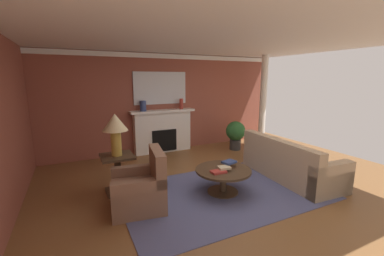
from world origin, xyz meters
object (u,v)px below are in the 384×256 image
Objects in this scene: fireplace at (163,132)px; sofa at (289,164)px; coffee_table at (223,175)px; vase_mantel_left at (143,106)px; armchair_near_window at (141,190)px; table_lamp at (115,126)px; vase_mantel_right at (181,104)px; potted_plant at (236,133)px; side_table at (118,171)px; mantel_mirror at (160,88)px.

fireplace is 0.84× the size of sofa.
coffee_table is 3.61× the size of vase_mantel_left.
armchair_near_window is 1.20m from table_lamp.
coffee_table is 3.40× the size of vase_mantel_right.
potted_plant is (1.86, 2.21, 0.16)m from coffee_table.
table_lamp is at bearing -159.15° from potted_plant.
fireplace is 6.13× the size of vase_mantel_right.
sofa is 2.87× the size of table_lamp.
armchair_near_window is 0.77m from side_table.
mantel_mirror is at bearing 17.18° from vase_mantel_left.
vase_mantel_left is 1.10m from vase_mantel_right.
mantel_mirror is 1.80× the size of potted_plant.
fireplace is 2.94m from coffee_table.
armchair_near_window is (-1.37, -2.93, -1.47)m from mantel_mirror.
fireplace is 3.13m from armchair_near_window.
table_lamp is (-3.30, 0.87, 0.93)m from sofa.
sofa is at bearing -68.20° from vase_mantel_right.
side_table is 2.46m from vase_mantel_left.
side_table is (-3.30, 0.87, 0.10)m from sofa.
potted_plant is (1.41, -0.67, -0.85)m from vase_mantel_right.
vase_mantel_right is (0.44, 2.88, 1.00)m from coffee_table.
vase_mantel_left is (-0.66, 2.88, 0.99)m from coffee_table.
sofa is 7.33× the size of vase_mantel_right.
mantel_mirror is 0.73m from vase_mantel_right.
fireplace is 6.50× the size of vase_mantel_left.
armchair_near_window is at bearing -73.17° from side_table.
armchair_near_window is 1.36× the size of side_table.
mantel_mirror is at bearing 92.02° from coffee_table.
potted_plant is (1.96, -0.72, -0.07)m from fireplace.
mantel_mirror is 3.04m from side_table.
coffee_table is 3.08m from vase_mantel_right.
mantel_mirror is at bearing 90.00° from fireplace.
potted_plant is (2.51, -0.67, -0.84)m from vase_mantel_left.
mantel_mirror reaches higher than potted_plant.
coffee_table is 1.20× the size of potted_plant.
fireplace is 2.16× the size of potted_plant.
vase_mantel_right is (1.10, 0.00, 0.01)m from vase_mantel_left.
vase_mantel_left reaches higher than fireplace.
sofa is at bearing -60.88° from mantel_mirror.
table_lamp is (-0.22, 0.73, 0.92)m from armchair_near_window.
table_lamp is at bearing 106.83° from armchair_near_window.
vase_mantel_left is (-2.26, 2.90, 1.03)m from sofa.
mantel_mirror is 1.99× the size of table_lamp.
fireplace is at bearing 120.11° from sofa.
vase_mantel_right reaches higher than side_table.
side_table is 0.82m from table_lamp.
mantel_mirror reaches higher than table_lamp.
coffee_table is at bearing -77.13° from vase_mantel_left.
table_lamp is at bearing -136.56° from vase_mantel_right.
vase_mantel_right is at bearing 55.20° from armchair_near_window.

